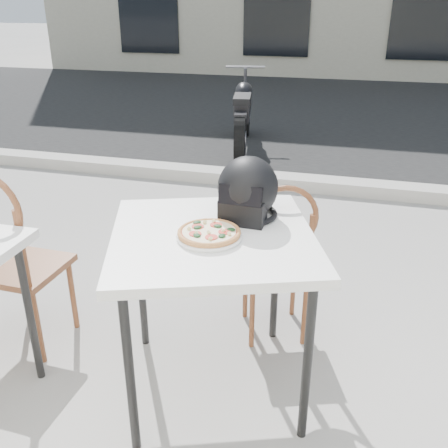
% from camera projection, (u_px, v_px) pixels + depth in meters
% --- Properties ---
extents(ground, '(80.00, 80.00, 0.00)m').
position_uv_depth(ground, '(220.00, 396.00, 2.36)').
color(ground, '#989490').
rests_on(ground, ground).
extents(street_asphalt, '(30.00, 8.00, 0.00)m').
position_uv_depth(street_asphalt, '(331.00, 111.00, 8.53)').
color(street_asphalt, black).
rests_on(street_asphalt, ground).
extents(curb, '(30.00, 0.25, 0.12)m').
position_uv_depth(curb, '(302.00, 183.00, 4.98)').
color(curb, '#A5A19A').
rests_on(curb, ground).
extents(cafe_table_main, '(1.10, 1.10, 0.81)m').
position_uv_depth(cafe_table_main, '(213.00, 249.00, 2.15)').
color(cafe_table_main, white).
rests_on(cafe_table_main, ground).
extents(plate, '(0.33, 0.33, 0.02)m').
position_uv_depth(plate, '(209.00, 237.00, 2.07)').
color(plate, white).
rests_on(plate, cafe_table_main).
extents(pizza, '(0.29, 0.29, 0.03)m').
position_uv_depth(pizza, '(209.00, 232.00, 2.06)').
color(pizza, '#C18146').
rests_on(pizza, plate).
extents(helmet, '(0.29, 0.30, 0.28)m').
position_uv_depth(helmet, '(247.00, 191.00, 2.23)').
color(helmet, black).
rests_on(helmet, cafe_table_main).
extents(cafe_chair_main, '(0.45, 0.45, 0.92)m').
position_uv_depth(cafe_chair_main, '(278.00, 254.00, 2.58)').
color(cafe_chair_main, brown).
rests_on(cafe_chair_main, ground).
extents(cafe_chair_side, '(0.40, 0.40, 1.03)m').
position_uv_depth(cafe_chair_side, '(10.00, 252.00, 2.48)').
color(cafe_chair_side, brown).
rests_on(cafe_chair_side, ground).
extents(motorcycle, '(0.58, 1.92, 0.96)m').
position_uv_depth(motorcycle, '(243.00, 115.00, 6.21)').
color(motorcycle, black).
rests_on(motorcycle, street_asphalt).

